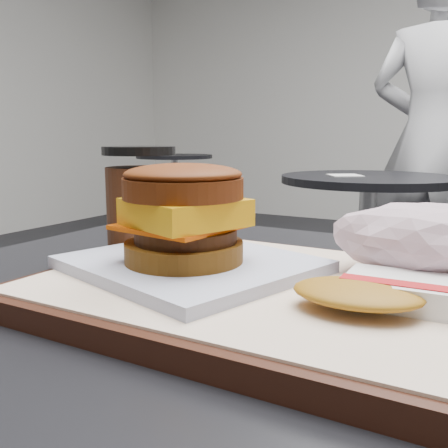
% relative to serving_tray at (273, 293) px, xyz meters
% --- Properties ---
extents(serving_tray, '(0.38, 0.28, 0.02)m').
position_rel_serving_tray_xyz_m(serving_tray, '(0.00, 0.00, 0.00)').
color(serving_tray, black).
rests_on(serving_tray, customer_table).
extents(breakfast_sandwich, '(0.23, 0.22, 0.09)m').
position_rel_serving_tray_xyz_m(breakfast_sandwich, '(-0.08, -0.01, 0.05)').
color(breakfast_sandwich, silver).
rests_on(breakfast_sandwich, serving_tray).
extents(hash_brown, '(0.12, 0.09, 0.02)m').
position_rel_serving_tray_xyz_m(hash_brown, '(0.09, -0.02, 0.02)').
color(hash_brown, white).
rests_on(hash_brown, serving_tray).
extents(crumpled_wrapper, '(0.14, 0.11, 0.06)m').
position_rel_serving_tray_xyz_m(crumpled_wrapper, '(0.10, 0.07, 0.04)').
color(crumpled_wrapper, silver).
rests_on(crumpled_wrapper, serving_tray).
extents(coffee_cup, '(0.08, 0.08, 0.12)m').
position_rel_serving_tray_xyz_m(coffee_cup, '(-0.18, 0.06, 0.05)').
color(coffee_cup, '#3D1D0E').
rests_on(coffee_cup, customer_table).
extents(neighbor_table, '(0.70, 0.70, 0.75)m').
position_rel_serving_tray_xyz_m(neighbor_table, '(-0.33, 1.67, -0.23)').
color(neighbor_table, black).
rests_on(neighbor_table, ground).
extents(napkin, '(0.17, 0.17, 0.00)m').
position_rel_serving_tray_xyz_m(napkin, '(-0.41, 1.62, -0.03)').
color(napkin, silver).
rests_on(napkin, neighbor_table).
extents(patron, '(0.71, 0.52, 1.78)m').
position_rel_serving_tray_xyz_m(patron, '(-0.17, 2.28, 0.11)').
color(patron, silver).
rests_on(patron, ground).
extents(bg_table_mid, '(0.66, 0.66, 0.75)m').
position_rel_serving_tray_xyz_m(bg_table_mid, '(-2.38, 3.22, -0.22)').
color(bg_table_mid, black).
rests_on(bg_table_mid, ground).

